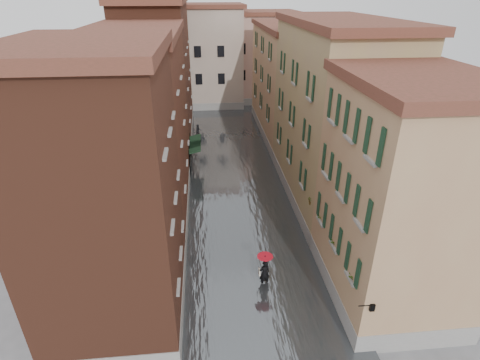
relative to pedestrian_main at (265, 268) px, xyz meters
name	(u,v)px	position (x,y,z in m)	size (l,w,h in m)	color
ground	(253,273)	(-0.53, 1.03, -1.22)	(120.00, 120.00, 0.00)	slate
floodwater	(234,176)	(-0.53, 14.03, -1.12)	(10.00, 60.00, 0.20)	#4A4E52
building_left_near	(108,203)	(-7.53, -0.97, 5.28)	(6.00, 8.00, 13.00)	brown
building_left_mid	(142,128)	(-7.53, 10.03, 5.03)	(6.00, 14.00, 12.50)	#56301B
building_left_far	(160,75)	(-7.53, 25.03, 5.78)	(6.00, 16.00, 14.00)	brown
building_right_near	(399,202)	(6.47, -0.97, 4.53)	(6.00, 8.00, 11.50)	#AA7C58
building_right_mid	(331,119)	(6.47, 10.03, 5.28)	(6.00, 14.00, 13.00)	#9B7D5E
building_right_far	(288,84)	(6.47, 25.03, 4.53)	(6.00, 16.00, 11.50)	#AA7C58
building_end_cream	(198,58)	(-3.53, 39.03, 5.28)	(12.00, 9.00, 13.00)	beige
building_end_pink	(259,58)	(5.47, 41.03, 4.78)	(10.00, 9.00, 12.00)	tan
awning_near	(194,148)	(-4.01, 15.35, 1.24)	(1.09, 2.84, 2.80)	black
awning_far	(195,142)	(-4.01, 16.67, 1.25)	(1.09, 3.28, 2.80)	black
wall_lantern	(371,307)	(3.81, -4.97, 1.79)	(0.71, 0.22, 0.35)	black
window_planters	(330,227)	(3.59, 0.35, 2.29)	(0.59, 8.07, 0.84)	brown
pedestrian_main	(265,268)	(0.00, 0.00, 0.00)	(0.91, 0.91, 2.06)	black
pedestrian_far	(198,131)	(-3.77, 24.67, -0.48)	(0.72, 0.56, 1.48)	black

